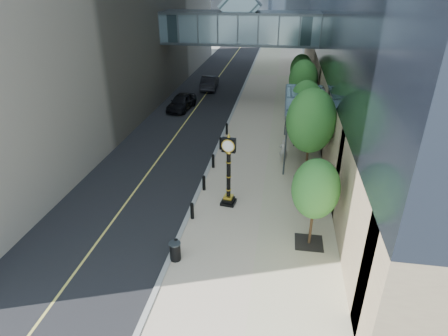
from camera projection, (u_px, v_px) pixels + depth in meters
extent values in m
plane|color=gray|center=(230.00, 278.00, 16.72)|extent=(320.00, 320.00, 0.00)
cube|color=black|center=(221.00, 74.00, 52.98)|extent=(8.00, 180.00, 0.02)
cube|color=#B9A78E|center=(278.00, 76.00, 51.86)|extent=(8.00, 180.00, 0.06)
cube|color=gray|center=(249.00, 75.00, 52.41)|extent=(0.25, 180.00, 0.07)
cube|color=#496975|center=(240.00, 28.00, 38.47)|extent=(17.00, 4.00, 3.00)
cube|color=#383F44|center=(240.00, 43.00, 39.12)|extent=(17.00, 4.20, 0.25)
cube|color=#383F44|center=(240.00, 13.00, 37.82)|extent=(17.00, 4.20, 0.25)
cube|color=#496975|center=(240.00, 6.00, 37.52)|extent=(4.24, 3.00, 4.24)
cube|color=#383F44|center=(306.00, 101.00, 26.70)|extent=(3.00, 8.00, 0.25)
cube|color=#496975|center=(307.00, 99.00, 26.63)|extent=(2.80, 7.80, 0.06)
cylinder|color=#383F44|center=(285.00, 147.00, 24.56)|extent=(0.12, 0.12, 4.20)
cylinder|color=#383F44|center=(286.00, 112.00, 31.09)|extent=(0.12, 0.12, 4.20)
cylinder|color=black|center=(177.00, 248.00, 17.75)|extent=(0.20, 0.20, 0.90)
cylinder|color=black|center=(192.00, 211.00, 20.57)|extent=(0.20, 0.20, 0.90)
cylinder|color=black|center=(204.00, 184.00, 23.40)|extent=(0.20, 0.20, 0.90)
cylinder|color=black|center=(213.00, 162.00, 26.22)|extent=(0.20, 0.20, 0.90)
cylinder|color=black|center=(221.00, 144.00, 29.04)|extent=(0.20, 0.20, 0.90)
cylinder|color=black|center=(227.00, 129.00, 31.87)|extent=(0.20, 0.20, 0.90)
cube|color=black|center=(309.00, 243.00, 18.84)|extent=(1.40, 1.40, 0.02)
cylinder|color=#46331D|center=(311.00, 223.00, 18.29)|extent=(0.14, 0.14, 2.46)
ellipsoid|color=#286224|center=(316.00, 189.00, 17.44)|extent=(2.25, 2.25, 3.00)
cube|color=black|center=(304.00, 181.00, 24.57)|extent=(1.40, 1.40, 0.02)
cylinder|color=#46331D|center=(307.00, 159.00, 23.84)|extent=(0.14, 0.14, 3.30)
ellipsoid|color=#286224|center=(311.00, 121.00, 22.69)|extent=(3.02, 3.02, 4.03)
cube|color=black|center=(302.00, 143.00, 30.31)|extent=(1.40, 1.40, 0.02)
cylinder|color=#46331D|center=(303.00, 127.00, 29.70)|extent=(0.14, 0.14, 2.72)
ellipsoid|color=#286224|center=(306.00, 102.00, 28.75)|extent=(2.50, 2.50, 3.33)
cube|color=black|center=(300.00, 117.00, 36.04)|extent=(1.40, 1.40, 0.02)
cylinder|color=#46331D|center=(301.00, 103.00, 35.40)|extent=(0.14, 0.14, 2.89)
ellipsoid|color=#286224|center=(303.00, 79.00, 34.39)|extent=(2.65, 2.65, 3.53)
cube|color=black|center=(298.00, 98.00, 41.78)|extent=(1.40, 1.40, 0.02)
cylinder|color=#46331D|center=(299.00, 87.00, 41.20)|extent=(0.14, 0.14, 2.57)
ellipsoid|color=#286224|center=(301.00, 69.00, 40.31)|extent=(2.36, 2.36, 3.14)
cube|color=black|center=(228.00, 202.00, 22.12)|extent=(0.92, 0.92, 0.18)
cube|color=black|center=(228.00, 199.00, 22.04)|extent=(0.72, 0.72, 0.18)
cube|color=gold|center=(228.00, 197.00, 21.96)|extent=(0.56, 0.56, 0.18)
cylinder|color=black|center=(229.00, 174.00, 21.28)|extent=(0.24, 0.24, 2.81)
cube|color=black|center=(229.00, 145.00, 20.47)|extent=(0.80, 0.38, 0.82)
cylinder|color=white|center=(229.00, 144.00, 20.61)|extent=(0.63, 0.13, 0.63)
cylinder|color=white|center=(228.00, 146.00, 20.33)|extent=(0.63, 0.13, 0.63)
sphere|color=gold|center=(229.00, 137.00, 20.24)|extent=(0.18, 0.18, 0.18)
cylinder|color=black|center=(175.00, 252.00, 17.54)|extent=(0.57, 0.57, 0.90)
imported|color=#AAA69C|center=(283.00, 150.00, 26.98)|extent=(0.68, 0.51, 1.69)
imported|color=black|center=(182.00, 102.00, 38.02)|extent=(2.44, 4.88, 1.60)
imported|color=black|center=(210.00, 82.00, 45.15)|extent=(2.10, 5.14, 1.66)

